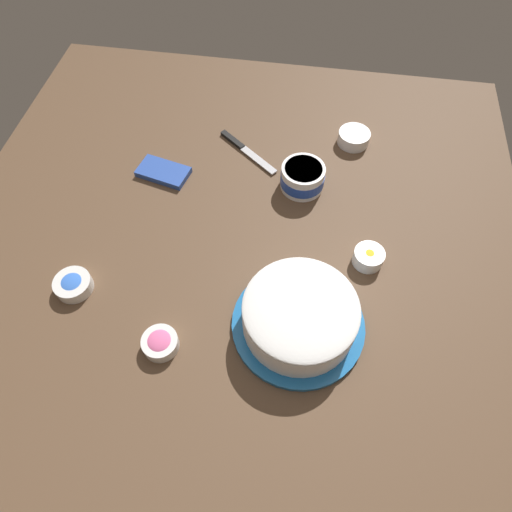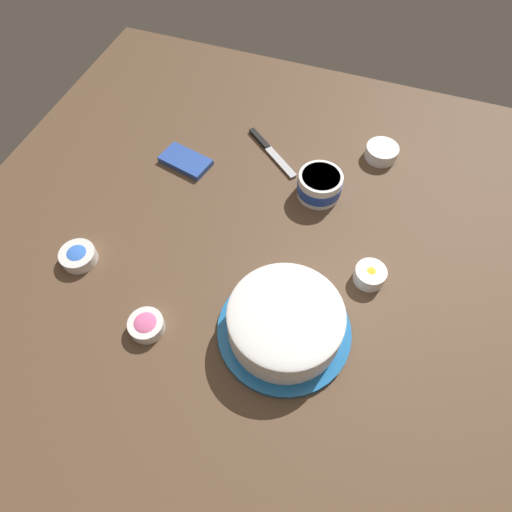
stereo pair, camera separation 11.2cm
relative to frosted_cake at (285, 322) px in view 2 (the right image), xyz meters
The scene contains 9 objects.
ground_plane 0.31m from the frosted_cake, 51.41° to the right, with size 1.54×1.54×0.00m, color brown.
frosted_cake is the anchor object (origin of this frame).
frosting_tub 0.44m from the frosted_cake, 85.33° to the right, with size 0.13×0.13×0.07m.
spreading_knife 0.60m from the frosted_cake, 67.76° to the right, with size 0.20×0.16×0.01m.
sprinkle_bowl_pink 0.32m from the frosted_cake, 17.97° to the left, with size 0.08×0.08×0.04m.
sprinkle_bowl_blue 0.56m from the frosted_cake, ahead, with size 0.09×0.09×0.04m.
sprinkle_bowl_yellow 0.26m from the frosted_cake, 127.24° to the right, with size 0.08×0.08×0.04m.
sprinkle_bowl_green 0.65m from the frosted_cake, 99.15° to the right, with size 0.10×0.10×0.04m.
candy_box_lower 0.61m from the frosted_cake, 43.63° to the right, with size 0.15×0.08×0.02m, color #2D51B2.
Camera 2 is at (-0.27, 0.66, 0.98)m, focal length 31.41 mm.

